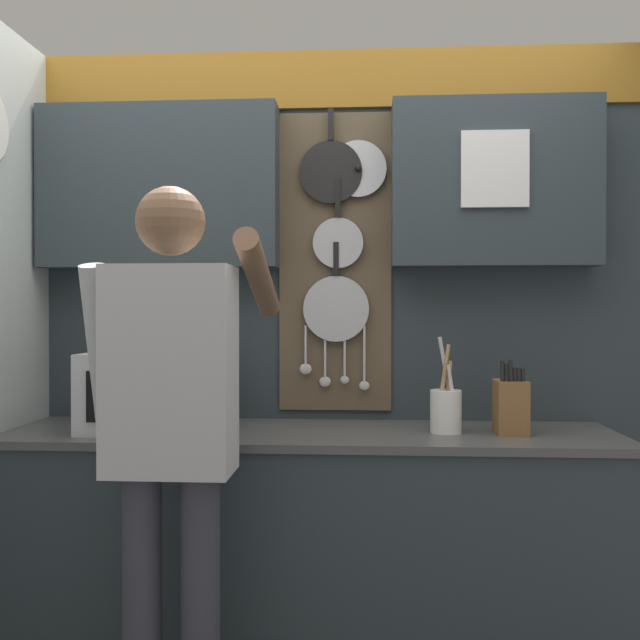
{
  "coord_description": "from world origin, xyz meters",
  "views": [
    {
      "loc": [
        0.21,
        -2.66,
        1.33
      ],
      "look_at": [
        0.02,
        0.19,
        1.3
      ],
      "focal_mm": 40.0,
      "sensor_mm": 36.0,
      "label": 1
    }
  ],
  "objects_px": {
    "knife_block": "(511,406)",
    "person": "(172,413)",
    "utensil_crock": "(446,409)",
    "microwave": "(155,391)"
  },
  "relations": [
    {
      "from": "utensil_crock",
      "to": "person",
      "type": "bearing_deg",
      "value": -150.53
    },
    {
      "from": "microwave",
      "to": "knife_block",
      "type": "distance_m",
      "value": 1.32
    },
    {
      "from": "knife_block",
      "to": "person",
      "type": "height_order",
      "value": "person"
    },
    {
      "from": "person",
      "to": "microwave",
      "type": "bearing_deg",
      "value": 112.18
    },
    {
      "from": "knife_block",
      "to": "utensil_crock",
      "type": "xyz_separation_m",
      "value": [
        -0.23,
        0.0,
        -0.01
      ]
    },
    {
      "from": "knife_block",
      "to": "person",
      "type": "bearing_deg",
      "value": -155.98
    },
    {
      "from": "person",
      "to": "knife_block",
      "type": "bearing_deg",
      "value": 24.02
    },
    {
      "from": "knife_block",
      "to": "utensil_crock",
      "type": "distance_m",
      "value": 0.24
    },
    {
      "from": "knife_block",
      "to": "utensil_crock",
      "type": "bearing_deg",
      "value": 179.75
    },
    {
      "from": "microwave",
      "to": "knife_block",
      "type": "height_order",
      "value": "microwave"
    }
  ]
}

